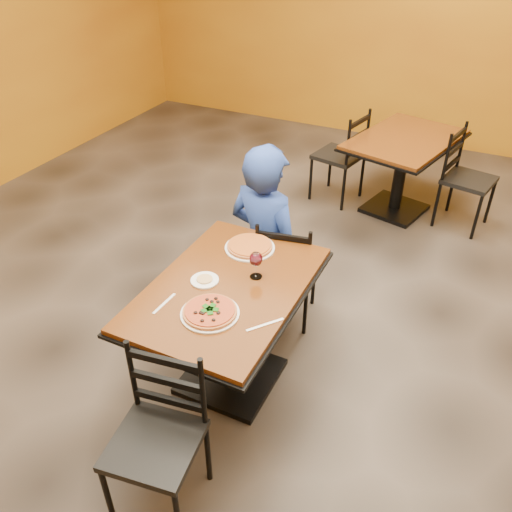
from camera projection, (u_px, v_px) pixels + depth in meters
The scene contains 18 objects.
floor at pixel (264, 330), 3.72m from camera, with size 7.00×8.00×0.01m, color black.
wall_back at pixel (417, 11), 5.84m from camera, with size 7.00×0.01×3.00m, color #C08015.
table_main at pixel (229, 312), 3.04m from camera, with size 0.83×1.23×0.75m.
table_second at pixel (403, 158), 4.84m from camera, with size 1.04×1.32×0.75m.
chair_main_near at pixel (155, 445), 2.43m from camera, with size 0.40×0.40×0.88m, color black, non-canonical shape.
chair_main_far at pixel (287, 268), 3.64m from camera, with size 0.38×0.38×0.84m, color black, non-canonical shape.
chair_second_left at pixel (338, 156), 5.12m from camera, with size 0.41×0.41×0.91m, color black, non-canonical shape.
chair_second_right at pixel (469, 181), 4.68m from camera, with size 0.41×0.41×0.90m, color black, non-canonical shape.
diner at pixel (266, 226), 3.72m from camera, with size 0.61×0.40×1.23m, color navy.
plate_main at pixel (210, 313), 2.72m from camera, with size 0.31×0.31×0.01m, color white.
pizza_main at pixel (210, 311), 2.71m from camera, with size 0.28×0.28×0.02m, color maroon.
plate_far at pixel (250, 248), 3.23m from camera, with size 0.31×0.31×0.01m, color white.
pizza_far at pixel (250, 246), 3.22m from camera, with size 0.28×0.28×0.02m, color #BA8123.
side_plate at pixel (205, 280), 2.96m from camera, with size 0.16×0.16×0.01m, color white.
dip at pixel (205, 279), 2.95m from camera, with size 0.09×0.09×0.01m, color tan.
wine_glass at pixel (256, 264), 2.94m from camera, with size 0.08×0.08×0.18m, color white, non-canonical shape.
fork at pixel (164, 304), 2.79m from camera, with size 0.01×0.19×0.00m, color silver.
knife at pixel (265, 325), 2.65m from camera, with size 0.01×0.21×0.00m, color silver.
Camera 1 is at (1.15, -2.52, 2.54)m, focal length 36.73 mm.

